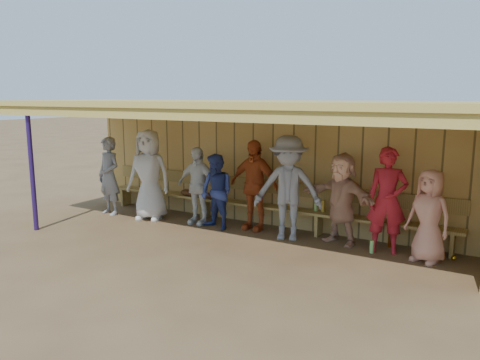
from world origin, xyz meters
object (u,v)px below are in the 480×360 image
at_px(player_b, 149,175).
at_px(player_extra, 197,186).
at_px(player_g, 387,200).
at_px(bench, 259,200).
at_px(player_d, 254,185).
at_px(player_c, 217,192).
at_px(player_a, 109,176).
at_px(player_e, 288,188).
at_px(player_h, 429,216).
at_px(player_f, 341,199).

xyz_separation_m(player_b, player_extra, (1.09, 0.22, -0.16)).
distance_m(player_g, bench, 2.65).
height_order(player_extra, bench, player_extra).
xyz_separation_m(player_d, player_extra, (-1.18, -0.22, -0.09)).
distance_m(player_b, player_c, 1.65).
height_order(player_b, player_d, player_b).
height_order(player_a, player_b, player_b).
height_order(player_d, player_g, player_g).
bearing_deg(player_d, player_e, -14.02).
distance_m(player_b, player_extra, 1.12).
relative_size(player_b, player_extra, 1.20).
height_order(player_c, player_g, player_g).
xyz_separation_m(player_b, player_h, (5.51, 0.22, -0.21)).
xyz_separation_m(player_c, player_d, (0.63, 0.34, 0.14)).
xyz_separation_m(player_g, player_h, (0.68, -0.14, -0.15)).
relative_size(player_a, player_h, 1.16).
relative_size(player_g, player_h, 1.20).
distance_m(player_d, player_h, 3.25).
xyz_separation_m(player_a, player_c, (2.68, 0.22, -0.12)).
distance_m(player_extra, bench, 1.29).
relative_size(player_a, player_e, 0.90).
height_order(player_b, player_e, player_b).
bearing_deg(player_g, player_a, 171.56).
bearing_deg(player_h, player_g, -168.86).
height_order(player_a, player_d, player_d).
bearing_deg(player_h, player_b, -154.57).
bearing_deg(player_f, player_g, 14.24).
bearing_deg(player_c, player_h, 15.29).
xyz_separation_m(player_f, player_h, (1.48, -0.22, -0.07)).
bearing_deg(player_f, player_c, -152.51).
height_order(player_a, player_g, player_g).
xyz_separation_m(player_c, player_g, (3.19, 0.27, 0.14)).
bearing_deg(player_c, player_d, 41.84).
distance_m(player_d, player_e, 0.88).
xyz_separation_m(player_b, player_d, (2.27, 0.44, -0.07)).
bearing_deg(player_d, bench, 99.25).
distance_m(player_c, player_g, 3.21).
distance_m(player_a, player_extra, 2.16).
relative_size(player_f, player_h, 1.10).
relative_size(player_h, bench, 0.19).
xyz_separation_m(player_d, player_f, (1.76, 0.00, -0.07)).
xyz_separation_m(player_b, player_f, (4.03, 0.44, -0.14)).
distance_m(player_c, player_e, 1.49).
height_order(player_f, player_extra, player_f).
height_order(player_b, player_h, player_b).
bearing_deg(player_h, player_f, -165.15).
relative_size(player_c, player_f, 0.91).
bearing_deg(player_b, player_a, 171.61).
bearing_deg(player_g, player_extra, 169.03).
bearing_deg(player_a, player_b, 17.52).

